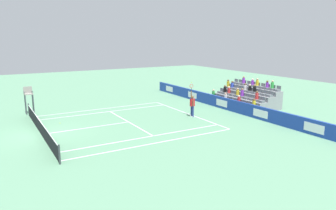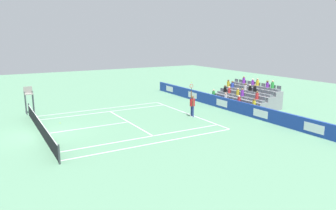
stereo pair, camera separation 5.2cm
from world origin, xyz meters
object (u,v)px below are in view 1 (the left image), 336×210
Objects in this scene: tennis_net at (41,127)px; umpire_chair at (29,96)px; tennis_player at (192,105)px; loose_tennis_ball at (60,123)px.

tennis_net is 5.12× the size of umpire_chair.
tennis_player is at bearing -124.37° from umpire_chair.
loose_tennis_ball is at bearing -37.50° from tennis_net.
tennis_player is 1.22× the size of umpire_chair.
umpire_chair reaches higher than loose_tennis_ball.
tennis_net is 176.03× the size of loose_tennis_ball.
tennis_net is 6.84m from umpire_chair.
tennis_net is at bearing 178.62° from umpire_chair.
umpire_chair is at bearing 55.63° from tennis_player.
tennis_player is 10.51m from loose_tennis_ball.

